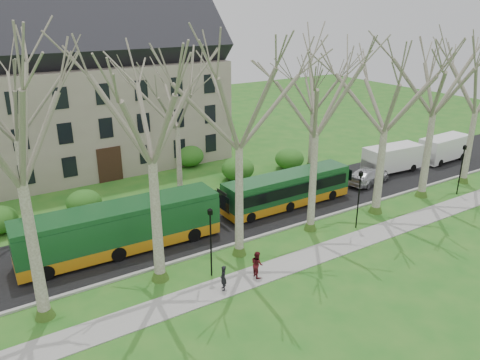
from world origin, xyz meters
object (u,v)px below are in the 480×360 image
at_px(bus_follow, 287,189).
at_px(van_a, 392,159).
at_px(sedan, 369,176).
at_px(bus_lead, 121,228).
at_px(pedestrian_b, 257,264).
at_px(pedestrian_a, 223,278).
at_px(van_b, 444,149).

bearing_deg(bus_follow, van_a, 4.62).
height_order(sedan, van_a, van_a).
distance_m(bus_lead, bus_follow, 13.59).
relative_size(van_a, pedestrian_b, 3.58).
distance_m(sedan, pedestrian_a, 21.08).
xyz_separation_m(bus_lead, van_b, (34.31, 0.61, -0.35)).
height_order(van_b, pedestrian_a, van_b).
bearing_deg(pedestrian_b, bus_follow, -42.08).
relative_size(van_b, pedestrian_b, 3.58).
height_order(bus_lead, bus_follow, bus_lead).
bearing_deg(sedan, van_b, -99.24).
height_order(bus_follow, sedan, bus_follow).
bearing_deg(bus_lead, van_b, 2.78).
height_order(van_a, van_b, same).
relative_size(bus_lead, van_b, 2.23).
xyz_separation_m(bus_follow, sedan, (9.34, 0.10, -0.68)).
xyz_separation_m(van_a, pedestrian_b, (-21.47, -8.48, -0.46)).
xyz_separation_m(bus_follow, pedestrian_a, (-10.31, -7.51, -0.64)).
relative_size(van_a, van_b, 1.00).
relative_size(bus_lead, van_a, 2.23).
height_order(van_a, pedestrian_b, van_a).
bearing_deg(van_a, van_b, 0.67).
bearing_deg(bus_follow, bus_lead, -179.97).
height_order(bus_follow, van_b, bus_follow).
height_order(bus_lead, sedan, bus_lead).
bearing_deg(van_a, bus_follow, -170.24).
height_order(bus_follow, van_a, bus_follow).
height_order(van_b, pedestrian_b, van_b).
bearing_deg(pedestrian_b, van_b, -69.50).
bearing_deg(van_b, sedan, -179.70).
distance_m(bus_follow, sedan, 9.37).
relative_size(van_b, pedestrian_a, 3.91).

